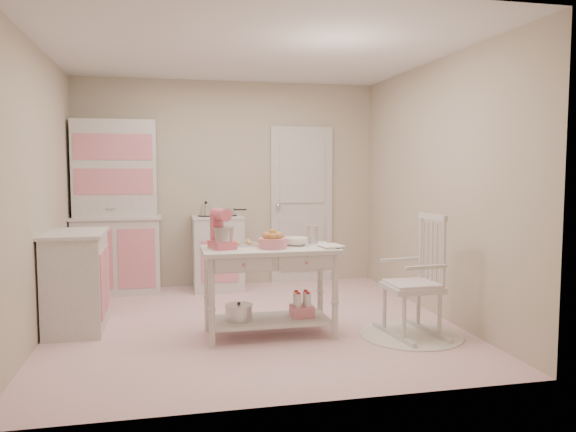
# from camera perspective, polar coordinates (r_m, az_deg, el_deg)

# --- Properties ---
(room_shell) EXTENTS (3.84, 3.84, 2.62)m
(room_shell) POSITION_cam_1_polar(r_m,az_deg,el_deg) (5.35, -3.73, 6.39)
(room_shell) COLOR pink
(room_shell) RESTS_ON ground
(door) EXTENTS (0.82, 0.05, 2.04)m
(door) POSITION_cam_1_polar(r_m,az_deg,el_deg) (7.38, 1.39, 1.14)
(door) COLOR silver
(door) RESTS_ON ground
(hutch) EXTENTS (1.06, 0.50, 2.08)m
(hutch) POSITION_cam_1_polar(r_m,az_deg,el_deg) (6.98, -17.08, 0.86)
(hutch) COLOR silver
(hutch) RESTS_ON ground
(stove) EXTENTS (0.62, 0.57, 0.92)m
(stove) POSITION_cam_1_polar(r_m,az_deg,el_deg) (7.00, -7.14, -3.72)
(stove) COLOR silver
(stove) RESTS_ON ground
(base_cabinet) EXTENTS (0.54, 0.84, 0.92)m
(base_cabinet) POSITION_cam_1_polar(r_m,az_deg,el_deg) (5.61, -20.71, -6.18)
(base_cabinet) COLOR silver
(base_cabinet) RESTS_ON ground
(lace_rug) EXTENTS (0.92, 0.92, 0.01)m
(lace_rug) POSITION_cam_1_polar(r_m,az_deg,el_deg) (5.29, 12.40, -11.72)
(lace_rug) COLOR white
(lace_rug) RESTS_ON ground
(rocking_chair) EXTENTS (0.56, 0.77, 1.10)m
(rocking_chair) POSITION_cam_1_polar(r_m,az_deg,el_deg) (5.16, 12.51, -5.92)
(rocking_chair) COLOR silver
(rocking_chair) RESTS_ON ground
(work_table) EXTENTS (1.20, 0.60, 0.80)m
(work_table) POSITION_cam_1_polar(r_m,az_deg,el_deg) (5.09, -1.88, -7.68)
(work_table) COLOR silver
(work_table) RESTS_ON ground
(stand_mixer) EXTENTS (0.28, 0.33, 0.34)m
(stand_mixer) POSITION_cam_1_polar(r_m,az_deg,el_deg) (4.96, -6.72, -1.37)
(stand_mixer) COLOR #DE5E72
(stand_mixer) RESTS_ON work_table
(cookie_tray) EXTENTS (0.34, 0.24, 0.02)m
(cookie_tray) POSITION_cam_1_polar(r_m,az_deg,el_deg) (5.17, -3.89, -2.90)
(cookie_tray) COLOR silver
(cookie_tray) RESTS_ON work_table
(bread_basket) EXTENTS (0.25, 0.25, 0.09)m
(bread_basket) POSITION_cam_1_polar(r_m,az_deg,el_deg) (4.97, -1.56, -2.78)
(bread_basket) COLOR pink
(bread_basket) RESTS_ON work_table
(mixing_bowl) EXTENTS (0.23, 0.23, 0.07)m
(mixing_bowl) POSITION_cam_1_polar(r_m,az_deg,el_deg) (5.14, 0.80, -2.61)
(mixing_bowl) COLOR white
(mixing_bowl) RESTS_ON work_table
(metal_pitcher) EXTENTS (0.10, 0.10, 0.17)m
(metal_pitcher) POSITION_cam_1_polar(r_m,az_deg,el_deg) (5.26, 2.51, -1.91)
(metal_pitcher) COLOR silver
(metal_pitcher) RESTS_ON work_table
(recipe_book) EXTENTS (0.21, 0.26, 0.02)m
(recipe_book) POSITION_cam_1_polar(r_m,az_deg,el_deg) (5.00, 3.44, -3.12)
(recipe_book) COLOR white
(recipe_book) RESTS_ON work_table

